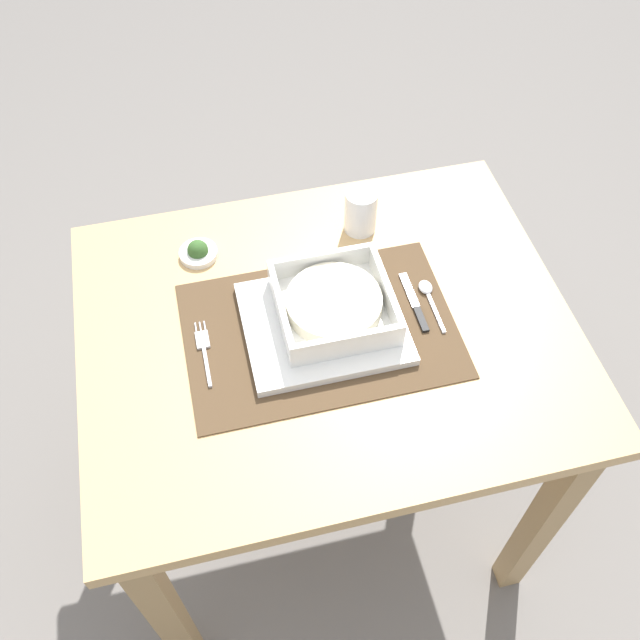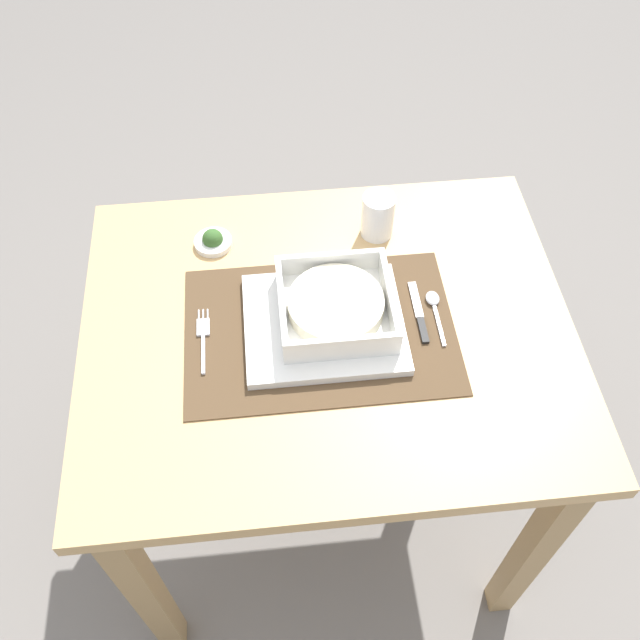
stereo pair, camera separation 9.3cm
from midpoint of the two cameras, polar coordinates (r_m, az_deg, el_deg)
The scene contains 10 objects.
ground_plane at distance 1.85m, azimuth 1.91°, elevation -14.28°, with size 6.00×6.00×0.00m, color slate.
dining_table at distance 1.30m, azimuth 2.63°, elevation -3.82°, with size 0.85×0.69×0.73m.
placemat at distance 1.20m, azimuth 2.23°, elevation -0.94°, with size 0.46×0.31×0.00m, color #4C3823.
serving_plate at distance 1.20m, azimuth 2.53°, elevation -0.31°, with size 0.27×0.23×0.02m, color white.
porridge_bowl at distance 1.18m, azimuth 3.55°, elevation 1.02°, with size 0.19×0.19×0.05m.
fork at distance 1.19m, azimuth -7.29°, elevation -1.37°, with size 0.02×0.13×0.00m.
spoon at distance 1.25m, azimuth 11.38°, elevation 1.17°, with size 0.02×0.12×0.01m.
butter_knife at distance 1.23m, azimuth 10.26°, elevation 0.23°, with size 0.01×0.13×0.01m.
drinking_glass at distance 1.33m, azimuth 6.74°, elevation 8.18°, with size 0.06×0.06×0.09m.
condiment_saucer at distance 1.33m, azimuth -6.72°, elevation 6.33°, with size 0.07×0.07×0.04m.
Camera 2 is at (-0.09, -0.71, 1.70)m, focal length 39.32 mm.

